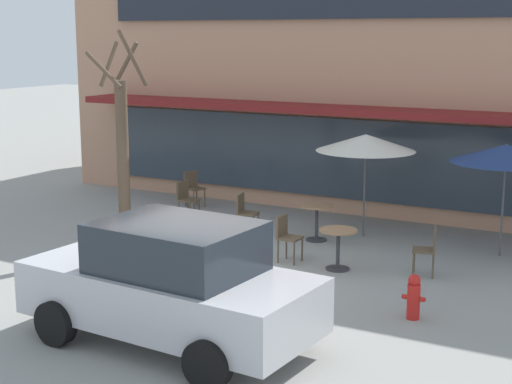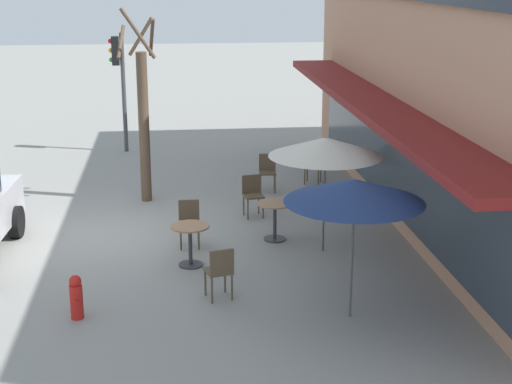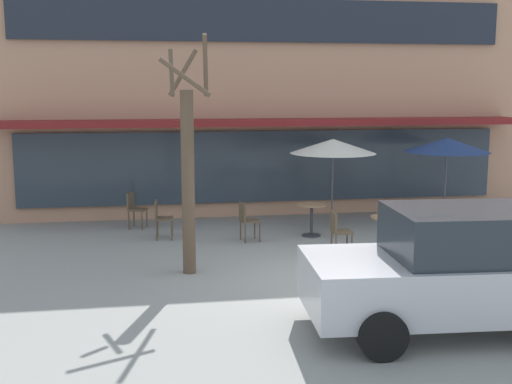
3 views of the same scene
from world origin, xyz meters
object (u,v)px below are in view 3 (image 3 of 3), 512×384
object	(u,v)px
cafe_table_near_wall	(387,228)
street_tree	(188,170)
cafe_chair_3	(338,229)
parked_sedan	(457,270)
patio_umbrella_green_folded	(447,145)
cafe_chair_4	(447,221)
cafe_chair_2	(161,216)
cafe_chair_1	(247,218)
patio_umbrella_cream_folded	(333,146)
cafe_chair_0	(135,207)
cafe_table_streetside	(312,214)

from	to	relation	value
cafe_table_near_wall	street_tree	size ratio (longest dim) A/B	0.17
cafe_chair_3	parked_sedan	world-z (taller)	parked_sedan
patio_umbrella_green_folded	cafe_chair_4	xyz separation A→B (m)	(-0.85, -1.95, -1.50)
cafe_table_near_wall	cafe_chair_2	xyz separation A→B (m)	(-4.68, 1.97, 0.01)
cafe_chair_1	parked_sedan	size ratio (longest dim) A/B	0.21
patio_umbrella_cream_folded	cafe_chair_0	world-z (taller)	patio_umbrella_cream_folded
parked_sedan	street_tree	xyz separation A→B (m)	(-3.58, 3.48, 1.06)
cafe_table_near_wall	cafe_chair_1	bearing A→B (deg)	153.09
cafe_chair_2	patio_umbrella_cream_folded	bearing A→B (deg)	7.38
street_tree	parked_sedan	bearing A→B (deg)	-44.25
cafe_chair_3	cafe_chair_4	size ratio (longest dim) A/B	1.00
patio_umbrella_cream_folded	parked_sedan	world-z (taller)	patio_umbrella_cream_folded
cafe_table_near_wall	patio_umbrella_green_folded	xyz separation A→B (m)	(2.41, 2.38, 1.51)
cafe_table_near_wall	street_tree	distance (m)	4.53
cafe_chair_0	cafe_chair_1	bearing A→B (deg)	-35.33
cafe_table_streetside	cafe_chair_0	size ratio (longest dim) A/B	0.85
cafe_table_near_wall	cafe_chair_3	xyz separation A→B (m)	(-1.06, 0.01, 0.01)
parked_sedan	cafe_table_streetside	bearing A→B (deg)	95.46
patio_umbrella_green_folded	cafe_chair_0	xyz separation A→B (m)	(-7.71, 0.82, -1.50)
cafe_chair_3	cafe_chair_4	xyz separation A→B (m)	(2.62, 0.42, 0.00)
cafe_table_near_wall	cafe_chair_0	bearing A→B (deg)	148.90
cafe_chair_2	street_tree	distance (m)	3.23
patio_umbrella_cream_folded	street_tree	bearing A→B (deg)	-137.49
patio_umbrella_green_folded	cafe_chair_3	world-z (taller)	patio_umbrella_green_folded
street_tree	cafe_chair_2	bearing A→B (deg)	99.44
cafe_chair_0	cafe_chair_4	size ratio (longest dim) A/B	1.00
cafe_table_streetside	patio_umbrella_cream_folded	distance (m)	1.87
cafe_chair_1	cafe_chair_3	bearing A→B (deg)	-39.15
cafe_chair_0	cafe_chair_3	distance (m)	5.30
cafe_chair_0	cafe_chair_1	size ratio (longest dim) A/B	1.00
cafe_table_streetside	cafe_chair_2	xyz separation A→B (m)	(-3.47, 0.28, 0.01)
cafe_table_near_wall	cafe_chair_0	distance (m)	6.19
cafe_table_near_wall	patio_umbrella_cream_folded	size ratio (longest dim) A/B	0.35
cafe_chair_2	cafe_chair_3	xyz separation A→B (m)	(3.62, -1.96, 0.00)
cafe_table_streetside	cafe_chair_3	bearing A→B (deg)	-84.94
patio_umbrella_cream_folded	cafe_chair_4	bearing A→B (deg)	-45.56
parked_sedan	street_tree	distance (m)	5.10
cafe_chair_3	parked_sedan	bearing A→B (deg)	-84.39
patio_umbrella_green_folded	cafe_chair_1	xyz separation A→B (m)	(-5.19, -0.97, -1.50)
patio_umbrella_cream_folded	street_tree	size ratio (longest dim) A/B	0.50
cafe_chair_4	street_tree	size ratio (longest dim) A/B	0.20
cafe_chair_2	parked_sedan	xyz separation A→B (m)	(4.05, -6.35, 0.35)
cafe_table_near_wall	parked_sedan	distance (m)	4.44
patio_umbrella_green_folded	cafe_chair_0	bearing A→B (deg)	173.96
patio_umbrella_green_folded	street_tree	xyz separation A→B (m)	(-6.62, -3.28, -0.08)
cafe_table_near_wall	parked_sedan	bearing A→B (deg)	-98.16
cafe_chair_2	cafe_chair_3	world-z (taller)	same
cafe_chair_1	parked_sedan	bearing A→B (deg)	-69.64
cafe_table_streetside	cafe_chair_1	xyz separation A→B (m)	(-1.57, -0.28, 0.01)
patio_umbrella_green_folded	cafe_chair_3	distance (m)	4.46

